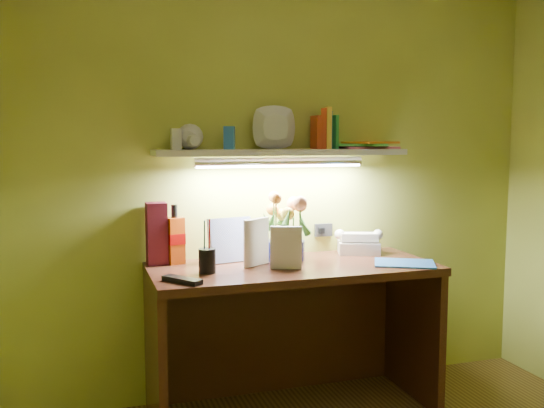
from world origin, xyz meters
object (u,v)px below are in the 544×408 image
(flower_bouquet, at_px, (285,226))
(telephone, at_px, (359,241))
(whisky_bottle, at_px, (175,234))
(desk, at_px, (293,339))
(desk_clock, at_px, (368,243))

(flower_bouquet, bearing_deg, telephone, 5.75)
(whisky_bottle, bearing_deg, desk, -21.61)
(flower_bouquet, height_order, whisky_bottle, flower_bouquet)
(desk, height_order, whisky_bottle, whisky_bottle)
(desk_clock, bearing_deg, flower_bouquet, -169.26)
(flower_bouquet, relative_size, desk_clock, 4.04)
(desk_clock, distance_m, whisky_bottle, 1.08)
(telephone, xyz_separation_m, desk_clock, (0.09, 0.07, -0.02))
(telephone, height_order, desk_clock, telephone)
(desk_clock, height_order, whisky_bottle, whisky_bottle)
(flower_bouquet, bearing_deg, desk_clock, 11.78)
(desk, height_order, telephone, telephone)
(flower_bouquet, relative_size, whisky_bottle, 1.18)
(desk, bearing_deg, flower_bouquet, 87.35)
(whisky_bottle, bearing_deg, desk_clock, 1.62)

